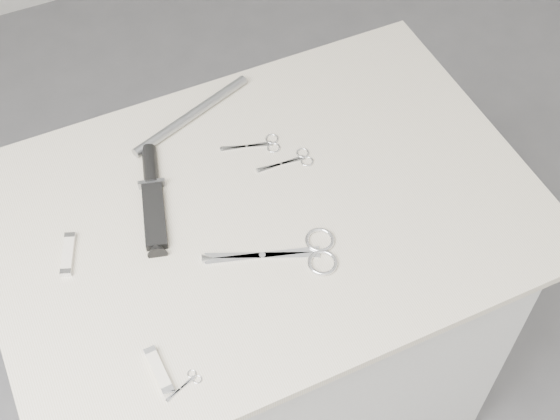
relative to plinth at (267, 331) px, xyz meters
name	(u,v)px	position (x,y,z in m)	size (l,w,h in m)	color
ground	(269,410)	(0.00, 0.00, -0.46)	(4.00, 4.00, 0.01)	slate
plinth	(267,331)	(0.00, 0.00, 0.00)	(0.90, 0.60, 0.90)	silver
display_board	(263,211)	(0.00, 0.00, 0.46)	(1.00, 0.70, 0.02)	beige
large_shears	(300,253)	(0.02, -0.12, 0.47)	(0.23, 0.14, 0.01)	silver
embroidery_scissors_a	(261,145)	(0.06, 0.14, 0.47)	(0.12, 0.06, 0.00)	silver
embroidery_scissors_b	(294,160)	(0.10, 0.08, 0.47)	(0.11, 0.05, 0.00)	silver
tiny_scissors	(187,383)	(-0.25, -0.26, 0.47)	(0.06, 0.04, 0.00)	silver
sheathed_knife	(152,192)	(-0.17, 0.11, 0.48)	(0.10, 0.24, 0.03)	black
pocket_knife_a	(68,254)	(-0.35, 0.05, 0.48)	(0.05, 0.09, 0.01)	silver
pocket_knife_b	(159,371)	(-0.28, -0.23, 0.48)	(0.02, 0.09, 0.01)	silver
metal_rail	(192,115)	(-0.04, 0.27, 0.48)	(0.02, 0.02, 0.29)	gray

